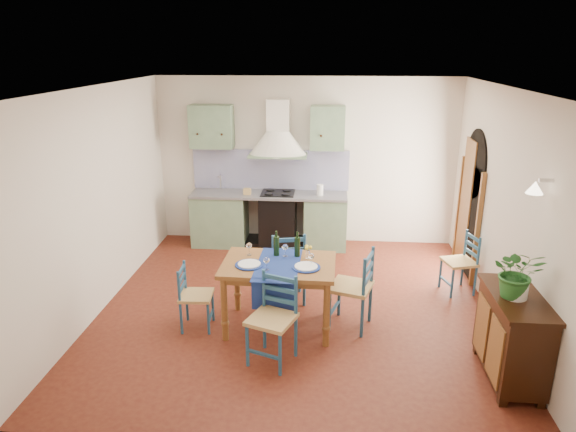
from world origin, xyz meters
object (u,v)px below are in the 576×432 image
at_px(chair_near, 273,319).
at_px(dining_table, 279,271).
at_px(sideboard, 512,334).
at_px(potted_plant, 518,273).

bearing_deg(chair_near, dining_table, 90.35).
xyz_separation_m(chair_near, sideboard, (2.42, -0.13, 0.01)).
xyz_separation_m(dining_table, chair_near, (0.00, -0.69, -0.24)).
distance_m(chair_near, sideboard, 2.43).
xyz_separation_m(dining_table, sideboard, (2.43, -0.82, -0.23)).
xyz_separation_m(sideboard, potted_plant, (-0.05, -0.02, 0.68)).
relative_size(chair_near, sideboard, 0.92).
distance_m(sideboard, potted_plant, 0.68).
distance_m(dining_table, sideboard, 2.57).
bearing_deg(sideboard, chair_near, 176.89).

